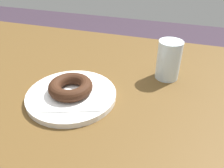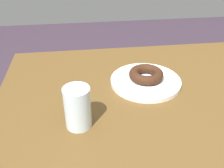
% 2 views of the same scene
% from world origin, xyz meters
% --- Properties ---
extents(table, '(1.19, 0.78, 0.75)m').
position_xyz_m(table, '(0.00, 0.00, 0.67)').
color(table, brown).
rests_on(table, ground_plane).
extents(plate_chocolate_ring, '(0.24, 0.24, 0.02)m').
position_xyz_m(plate_chocolate_ring, '(-0.11, 0.09, 0.76)').
color(plate_chocolate_ring, white).
rests_on(plate_chocolate_ring, table).
extents(napkin_chocolate_ring, '(0.20, 0.20, 0.00)m').
position_xyz_m(napkin_chocolate_ring, '(-0.11, 0.09, 0.77)').
color(napkin_chocolate_ring, white).
rests_on(napkin_chocolate_ring, plate_chocolate_ring).
extents(donut_chocolate_ring, '(0.12, 0.12, 0.03)m').
position_xyz_m(donut_chocolate_ring, '(-0.11, 0.09, 0.79)').
color(donut_chocolate_ring, '#371D11').
rests_on(donut_chocolate_ring, napkin_chocolate_ring).
extents(water_glass, '(0.07, 0.07, 0.12)m').
position_xyz_m(water_glass, '(-0.34, -0.10, 0.81)').
color(water_glass, silver).
rests_on(water_glass, table).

